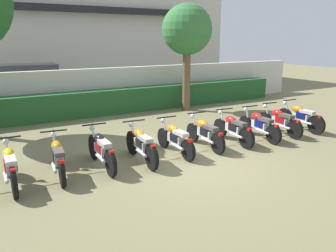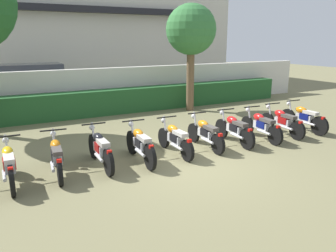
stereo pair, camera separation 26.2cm
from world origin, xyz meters
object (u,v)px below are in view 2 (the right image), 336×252
at_px(motorcycle_in_row_1, 9,165).
at_px(motorcycle_in_row_3, 100,148).
at_px(motorcycle_in_row_6, 205,133).
at_px(tree_far_side, 191,31).
at_px(motorcycle_in_row_9, 282,121).
at_px(motorcycle_in_row_5, 175,138).
at_px(motorcycle_in_row_4, 140,144).
at_px(motorcycle_in_row_2, 57,156).
at_px(motorcycle_in_row_8, 261,125).
at_px(motorcycle_in_row_7, 234,129).
at_px(motorcycle_in_row_10, 303,118).
at_px(parked_car, 36,84).

relative_size(motorcycle_in_row_1, motorcycle_in_row_3, 0.94).
bearing_deg(motorcycle_in_row_6, tree_far_side, -25.04).
xyz_separation_m(motorcycle_in_row_6, motorcycle_in_row_9, (2.96, -0.05, 0.01)).
xyz_separation_m(motorcycle_in_row_5, motorcycle_in_row_6, (1.01, 0.05, 0.00)).
bearing_deg(motorcycle_in_row_3, motorcycle_in_row_4, -96.46).
xyz_separation_m(tree_far_side, motorcycle_in_row_2, (-6.53, -4.71, -2.89)).
relative_size(motorcycle_in_row_5, motorcycle_in_row_8, 0.97).
bearing_deg(tree_far_side, motorcycle_in_row_1, -147.33).
bearing_deg(motorcycle_in_row_9, motorcycle_in_row_5, 93.72).
distance_m(motorcycle_in_row_1, motorcycle_in_row_8, 7.05).
bearing_deg(motorcycle_in_row_5, motorcycle_in_row_2, 90.29).
xyz_separation_m(motorcycle_in_row_1, motorcycle_in_row_6, (5.06, 0.12, -0.02)).
bearing_deg(motorcycle_in_row_1, motorcycle_in_row_7, -88.23).
relative_size(motorcycle_in_row_8, motorcycle_in_row_10, 0.97).
height_order(motorcycle_in_row_1, motorcycle_in_row_9, motorcycle_in_row_1).
xyz_separation_m(motorcycle_in_row_2, motorcycle_in_row_8, (6.06, -0.10, 0.00)).
distance_m(motorcycle_in_row_5, motorcycle_in_row_10, 4.96).
height_order(motorcycle_in_row_2, motorcycle_in_row_8, same).
bearing_deg(motorcycle_in_row_6, motorcycle_in_row_2, 92.75).
relative_size(parked_car, motorcycle_in_row_3, 2.32).
height_order(motorcycle_in_row_4, motorcycle_in_row_7, motorcycle_in_row_4).
distance_m(parked_car, motorcycle_in_row_1, 9.85).
distance_m(motorcycle_in_row_3, motorcycle_in_row_9, 6.01).
bearing_deg(motorcycle_in_row_8, motorcycle_in_row_4, 95.21).
bearing_deg(motorcycle_in_row_4, motorcycle_in_row_3, 85.11).
bearing_deg(motorcycle_in_row_10, motorcycle_in_row_6, 90.77).
relative_size(motorcycle_in_row_3, motorcycle_in_row_4, 1.02).
xyz_separation_m(motorcycle_in_row_5, motorcycle_in_row_7, (2.00, -0.01, 0.01)).
bearing_deg(motorcycle_in_row_3, tree_far_side, -47.69).
relative_size(motorcycle_in_row_4, motorcycle_in_row_6, 1.04).
distance_m(motorcycle_in_row_5, motorcycle_in_row_8, 3.00).
bearing_deg(motorcycle_in_row_7, motorcycle_in_row_10, -86.33).
bearing_deg(motorcycle_in_row_1, parked_car, -10.19).
distance_m(motorcycle_in_row_2, motorcycle_in_row_9, 7.04).
xyz_separation_m(parked_car, motorcycle_in_row_6, (3.13, -9.52, -0.50)).
xyz_separation_m(parked_car, motorcycle_in_row_1, (-1.93, -9.64, -0.48)).
bearing_deg(motorcycle_in_row_5, motorcycle_in_row_6, -86.51).
distance_m(motorcycle_in_row_4, motorcycle_in_row_7, 3.05).
bearing_deg(motorcycle_in_row_1, motorcycle_in_row_10, -88.41).
bearing_deg(motorcycle_in_row_7, motorcycle_in_row_8, -89.85).
xyz_separation_m(tree_far_side, motorcycle_in_row_6, (-2.45, -4.70, -2.90)).
bearing_deg(motorcycle_in_row_9, motorcycle_in_row_2, 93.47).
xyz_separation_m(motorcycle_in_row_3, motorcycle_in_row_4, (0.99, -0.15, 0.00)).
relative_size(motorcycle_in_row_3, motorcycle_in_row_7, 1.05).
height_order(tree_far_side, motorcycle_in_row_5, tree_far_side).
bearing_deg(parked_car, motorcycle_in_row_4, -81.73).
height_order(motorcycle_in_row_6, motorcycle_in_row_9, motorcycle_in_row_9).
bearing_deg(motorcycle_in_row_1, motorcycle_in_row_6, -87.47).
distance_m(motorcycle_in_row_7, motorcycle_in_row_9, 1.97).
relative_size(motorcycle_in_row_8, motorcycle_in_row_9, 0.99).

